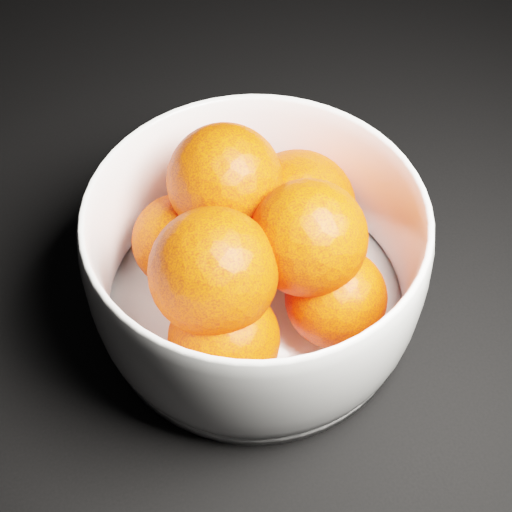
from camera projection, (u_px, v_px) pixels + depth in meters
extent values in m
cylinder|color=white|center=(256.00, 303.00, 0.54)|extent=(0.22, 0.22, 0.01)
sphere|color=#FF3403|center=(297.00, 208.00, 0.54)|extent=(0.09, 0.09, 0.09)
sphere|color=#FF3403|center=(180.00, 241.00, 0.52)|extent=(0.07, 0.07, 0.07)
sphere|color=#FF3403|center=(224.00, 339.00, 0.47)|extent=(0.07, 0.07, 0.07)
sphere|color=#FF3403|center=(336.00, 298.00, 0.49)|extent=(0.07, 0.07, 0.07)
sphere|color=#FF3403|center=(225.00, 181.00, 0.50)|extent=(0.08, 0.08, 0.08)
sphere|color=#FF3403|center=(213.00, 272.00, 0.45)|extent=(0.08, 0.08, 0.08)
sphere|color=#FF3403|center=(308.00, 238.00, 0.47)|extent=(0.08, 0.08, 0.08)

